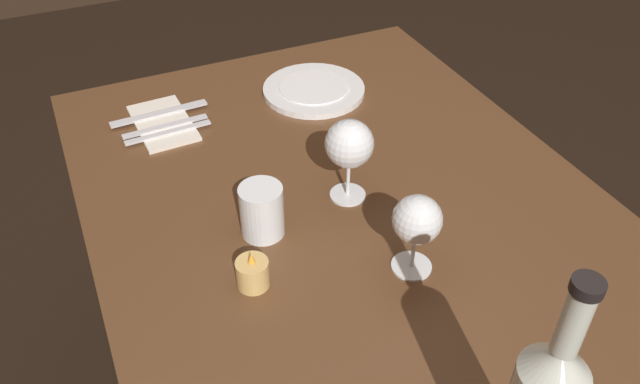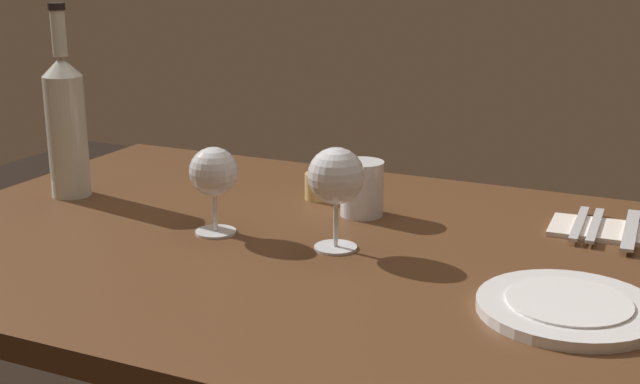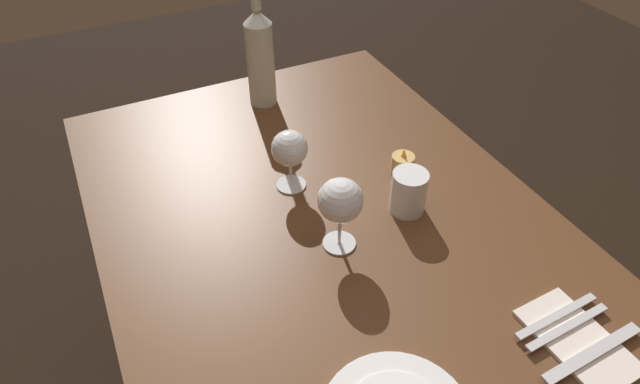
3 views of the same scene
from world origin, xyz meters
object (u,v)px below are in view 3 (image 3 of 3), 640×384
object	(u,v)px
fork_inner	(567,327)
table_knife	(593,353)
votive_candle	(402,165)
water_tumbler	(408,194)
wine_glass_left	(341,202)
wine_bottle	(260,55)
wine_glass_right	(290,150)
folded_napkin	(577,341)
fork_outer	(557,316)

from	to	relation	value
fork_inner	table_knife	distance (m)	0.06
votive_candle	table_knife	distance (m)	0.54
water_tumbler	votive_candle	world-z (taller)	water_tumbler
wine_glass_left	votive_candle	world-z (taller)	wine_glass_left
wine_bottle	table_knife	size ratio (longest dim) A/B	1.66
wine_glass_left	wine_glass_right	size ratio (longest dim) A/B	1.12
water_tumbler	votive_candle	distance (m)	0.12
folded_napkin	fork_inner	bearing A→B (deg)	180.00
wine_glass_right	folded_napkin	world-z (taller)	wine_glass_right
wine_glass_right	fork_outer	bearing A→B (deg)	26.78
wine_bottle	fork_inner	size ratio (longest dim) A/B	1.94
folded_napkin	table_knife	distance (m)	0.03
votive_candle	water_tumbler	bearing A→B (deg)	-27.52
wine_bottle	wine_glass_right	bearing A→B (deg)	-11.65
table_knife	fork_outer	bearing A→B (deg)	180.00
folded_napkin	table_knife	bearing A→B (deg)	0.00
wine_glass_left	fork_outer	xyz separation A→B (m)	(0.32, 0.25, -0.10)
votive_candle	folded_napkin	world-z (taller)	votive_candle
water_tumbler	fork_outer	xyz separation A→B (m)	(0.35, 0.08, -0.03)
wine_bottle	fork_outer	distance (m)	0.91
wine_glass_left	table_knife	bearing A→B (deg)	32.11
wine_glass_left	wine_glass_right	world-z (taller)	wine_glass_left
votive_candle	folded_napkin	bearing A→B (deg)	2.46
votive_candle	fork_inner	world-z (taller)	votive_candle
wine_glass_left	wine_bottle	distance (m)	0.57
wine_glass_left	folded_napkin	size ratio (longest dim) A/B	0.82
wine_glass_right	wine_bottle	distance (m)	0.37
wine_bottle	water_tumbler	size ratio (longest dim) A/B	3.70
wine_glass_left	folded_napkin	xyz separation A→B (m)	(0.37, 0.25, -0.11)
table_knife	fork_inner	bearing A→B (deg)	180.00
water_tumbler	fork_inner	world-z (taller)	water_tumbler
water_tumbler	fork_outer	bearing A→B (deg)	12.49
wine_glass_left	wine_bottle	xyz separation A→B (m)	(-0.56, 0.06, 0.02)
fork_outer	table_knife	size ratio (longest dim) A/B	0.86
water_tumbler	folded_napkin	distance (m)	0.41
wine_glass_left	wine_glass_right	xyz separation A→B (m)	(-0.21, -0.01, -0.01)
wine_glass_left	wine_bottle	bearing A→B (deg)	173.93
water_tumbler	fork_outer	size ratio (longest dim) A/B	0.52
wine_glass_left	table_knife	xyz separation A→B (m)	(0.40, 0.25, -0.10)
wine_glass_right	fork_inner	world-z (taller)	wine_glass_right
water_tumbler	folded_napkin	size ratio (longest dim) A/B	0.48
fork_inner	fork_outer	size ratio (longest dim) A/B	1.00
wine_bottle	fork_inner	world-z (taller)	wine_bottle
folded_napkin	fork_inner	world-z (taller)	fork_inner
wine_bottle	folded_napkin	bearing A→B (deg)	11.68
wine_glass_left	fork_outer	world-z (taller)	wine_glass_left
fork_inner	water_tumbler	bearing A→B (deg)	-168.31
fork_inner	table_knife	size ratio (longest dim) A/B	0.86
wine_bottle	votive_candle	world-z (taller)	wine_bottle
wine_bottle	fork_inner	distance (m)	0.94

